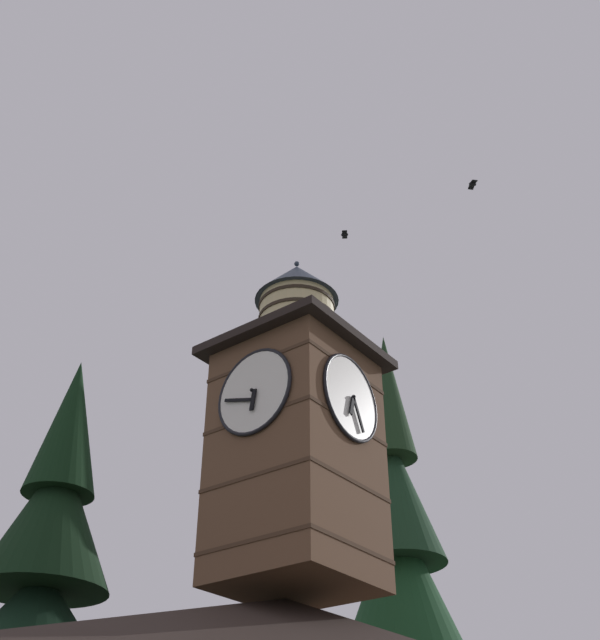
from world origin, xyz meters
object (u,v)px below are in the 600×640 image
at_px(flying_bird_high, 345,235).
at_px(flying_bird_low, 473,184).
at_px(pine_tree_aside, 404,631).
at_px(clock_tower, 296,429).

relative_size(flying_bird_high, flying_bird_low, 1.02).
bearing_deg(flying_bird_low, pine_tree_aside, -124.72).
relative_size(clock_tower, flying_bird_high, 20.23).
bearing_deg(clock_tower, flying_bird_low, 138.17).
distance_m(clock_tower, flying_bird_high, 10.76).
relative_size(clock_tower, flying_bird_low, 20.67).
distance_m(pine_tree_aside, flying_bird_low, 15.36).
bearing_deg(pine_tree_aside, clock_tower, 15.30).
height_order(clock_tower, flying_bird_low, flying_bird_low).
height_order(clock_tower, flying_bird_high, flying_bird_high).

